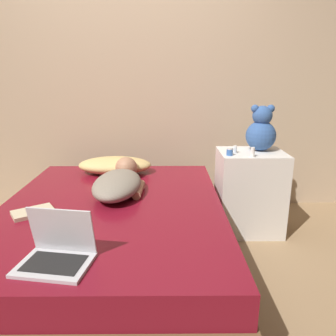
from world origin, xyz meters
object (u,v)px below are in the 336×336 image
object	(u,v)px
person_lying	(119,182)
bottle_blue	(230,152)
book	(33,212)
laptop	(57,251)
bottle_clear	(235,149)
pillow	(115,165)
bottle_white	(253,152)
teddy_bear	(261,131)

from	to	relation	value
person_lying	bottle_blue	bearing A→B (deg)	18.82
bottle_blue	book	distance (m)	1.47
person_lying	bottle_blue	size ratio (longest dim) A/B	12.29
laptop	bottle_blue	bearing A→B (deg)	58.70
bottle_clear	pillow	bearing A→B (deg)	171.20
bottle_clear	book	bearing A→B (deg)	-152.89
pillow	bottle_blue	world-z (taller)	bottle_blue
bottle_clear	bottle_white	bearing A→B (deg)	-49.22
pillow	bottle_white	distance (m)	1.15
book	teddy_bear	bearing A→B (deg)	26.45
teddy_bear	bottle_white	bearing A→B (deg)	-118.08
teddy_bear	book	bearing A→B (deg)	-153.55
laptop	bottle_white	world-z (taller)	bottle_white
bottle_white	book	world-z (taller)	bottle_white
laptop	bottle_blue	distance (m)	1.54
bottle_white	teddy_bear	bearing A→B (deg)	61.92
pillow	laptop	bearing A→B (deg)	-92.29
teddy_bear	bottle_white	world-z (taller)	teddy_bear
bottle_blue	person_lying	bearing A→B (deg)	-164.50
teddy_bear	bottle_clear	bearing A→B (deg)	-157.69
laptop	teddy_bear	bearing A→B (deg)	55.47
pillow	bottle_clear	world-z (taller)	bottle_clear
person_lying	bottle_clear	size ratio (longest dim) A/B	13.03
bottle_blue	teddy_bear	bearing A→B (deg)	31.20
teddy_bear	bottle_clear	xyz separation A→B (m)	(-0.23, -0.09, -0.13)
bottle_white	book	bearing A→B (deg)	-158.77
bottle_white	book	size ratio (longest dim) A/B	0.27
person_lying	bottle_clear	xyz separation A→B (m)	(0.89, 0.31, 0.17)
bottle_blue	book	size ratio (longest dim) A/B	0.23
pillow	book	distance (m)	0.94
laptop	pillow	bearing A→B (deg)	97.00
bottle_white	pillow	bearing A→B (deg)	165.73
pillow	laptop	xyz separation A→B (m)	(-0.06, -1.39, -0.02)
laptop	book	size ratio (longest dim) A/B	1.26
pillow	teddy_bear	world-z (taller)	teddy_bear
teddy_bear	book	distance (m)	1.82
person_lying	book	size ratio (longest dim) A/B	2.77
laptop	bottle_blue	size ratio (longest dim) A/B	5.56
bottle_blue	laptop	bearing A→B (deg)	-130.58
teddy_bear	book	xyz separation A→B (m)	(-1.60, -0.80, -0.37)
laptop	book	bearing A→B (deg)	130.33
laptop	person_lying	bearing A→B (deg)	89.64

